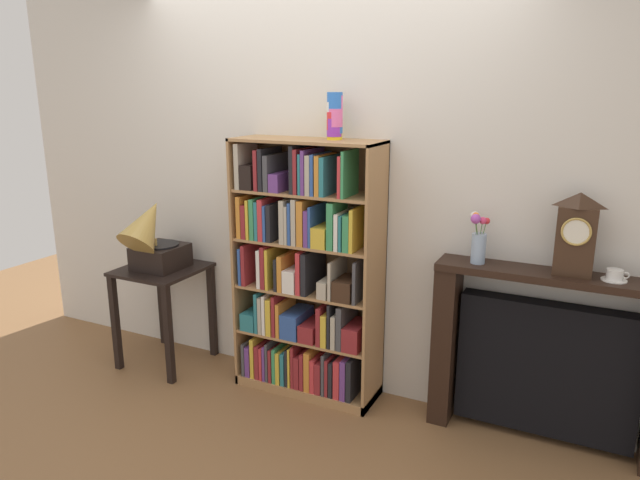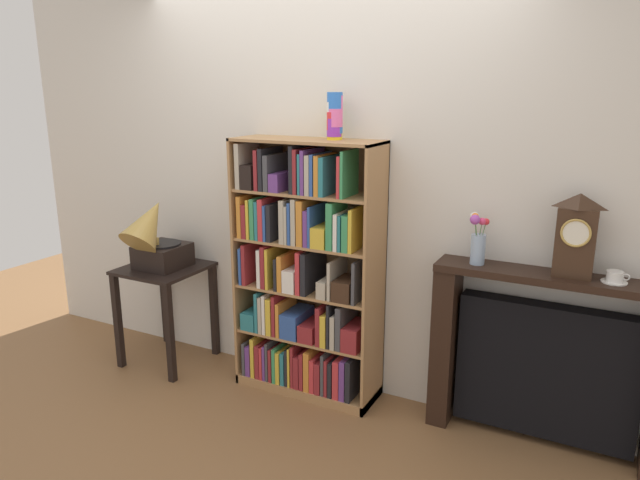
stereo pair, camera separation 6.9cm
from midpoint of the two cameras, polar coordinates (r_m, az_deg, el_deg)
name	(u,v)px [view 1 (the left image)]	position (r m, az deg, el deg)	size (l,w,h in m)	color
ground_plane	(298,398)	(3.84, -2.66, -15.29)	(8.27, 6.40, 0.02)	brown
wall_back	(347,190)	(3.61, 2.07, 4.96)	(5.27, 0.08, 2.60)	silver
bookshelf	(304,282)	(3.64, -2.12, -4.18)	(0.92, 0.33, 1.62)	#A87A4C
cup_stack	(335,116)	(3.41, 0.86, 12.08)	(0.09, 0.09, 0.27)	yellow
side_table_left	(163,291)	(4.23, -15.60, -4.87)	(0.53, 0.54, 0.71)	black
gramophone	(152,238)	(4.06, -16.60, 0.24)	(0.30, 0.48, 0.55)	black
fireplace_mantel	(547,360)	(3.42, 20.82, -10.95)	(1.22, 0.23, 0.98)	black
mantel_clock	(576,234)	(3.17, 23.31, 0.51)	(0.19, 0.11, 0.43)	#382316
flower_vase	(478,239)	(3.24, 14.69, 0.05)	(0.11, 0.13, 0.29)	#99B2D1
teacup_with_saucer	(615,276)	(3.22, 26.43, -3.15)	(0.13, 0.12, 0.06)	white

